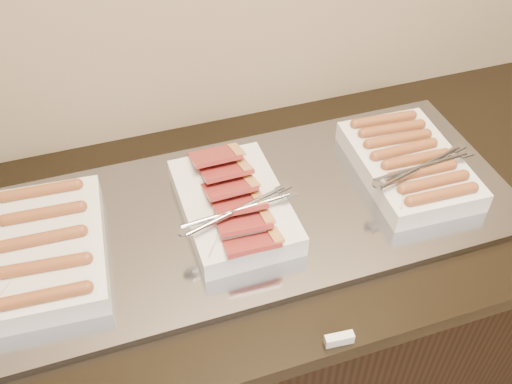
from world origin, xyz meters
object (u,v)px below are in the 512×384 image
counter (246,328)px  dish_right (409,163)px  warming_tray (250,213)px  dish_left (46,248)px  dish_center (234,204)px

counter → dish_right: dish_right is taller
warming_tray → dish_left: bearing=-180.0°
counter → dish_left: bearing=-180.0°
warming_tray → dish_left: (-0.43, -0.00, 0.04)m
dish_center → dish_right: 0.43m
dish_left → dish_right: 0.83m
dish_center → warming_tray: bearing=6.9°
warming_tray → dish_right: (0.39, -0.00, 0.04)m
dish_center → dish_right: (0.43, 0.00, 0.00)m
warming_tray → dish_right: dish_right is taller
dish_right → dish_left: bearing=-178.0°
warming_tray → dish_center: (-0.04, -0.00, 0.04)m
warming_tray → dish_center: bearing=-172.8°
counter → dish_right: 0.65m
counter → dish_center: bearing=-168.3°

